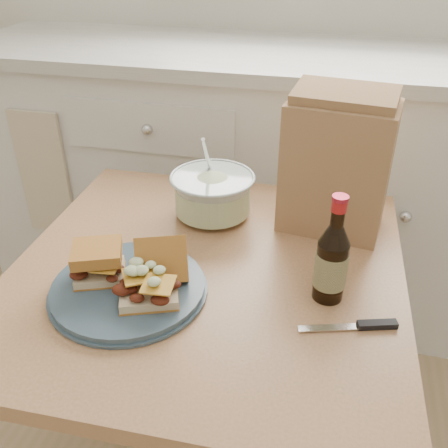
% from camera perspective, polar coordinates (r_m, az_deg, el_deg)
% --- Properties ---
extents(cabinet_run, '(2.50, 0.64, 0.94)m').
position_cam_1_polar(cabinet_run, '(1.88, 9.92, 4.68)').
color(cabinet_run, white).
rests_on(cabinet_run, ground).
extents(dining_table, '(0.84, 0.84, 0.68)m').
position_cam_1_polar(dining_table, '(1.12, -1.89, -9.04)').
color(dining_table, tan).
rests_on(dining_table, ground).
extents(plate, '(0.30, 0.30, 0.02)m').
position_cam_1_polar(plate, '(1.00, -10.87, -7.24)').
color(plate, '#3C5161').
rests_on(plate, dining_table).
extents(sandwich_left, '(0.12, 0.11, 0.07)m').
position_cam_1_polar(sandwich_left, '(1.01, -14.18, -4.21)').
color(sandwich_left, '#CCB68F').
rests_on(sandwich_left, plate).
extents(sandwich_right, '(0.13, 0.18, 0.09)m').
position_cam_1_polar(sandwich_right, '(0.96, -8.13, -6.01)').
color(sandwich_right, '#CCB68F').
rests_on(sandwich_right, plate).
extents(coleslaw_bowl, '(0.20, 0.20, 0.20)m').
position_cam_1_polar(coleslaw_bowl, '(1.21, -1.31, 3.22)').
color(coleslaw_bowl, '#B3C1BD').
rests_on(coleslaw_bowl, dining_table).
extents(beer_bottle, '(0.06, 0.06, 0.22)m').
position_cam_1_polar(beer_bottle, '(0.95, 12.20, -4.20)').
color(beer_bottle, black).
rests_on(beer_bottle, dining_table).
extents(knife, '(0.18, 0.07, 0.01)m').
position_cam_1_polar(knife, '(0.94, 15.80, -11.09)').
color(knife, silver).
rests_on(knife, dining_table).
extents(paper_bag, '(0.25, 0.18, 0.30)m').
position_cam_1_polar(paper_bag, '(1.15, 12.71, 6.29)').
color(paper_bag, '#9E6E4C').
rests_on(paper_bag, dining_table).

